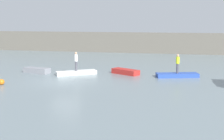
% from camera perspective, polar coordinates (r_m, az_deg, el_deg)
% --- Properties ---
extents(ground_plane, '(120.00, 120.00, 0.00)m').
position_cam_1_polar(ground_plane, '(27.52, -8.39, -2.08)').
color(ground_plane, slate).
extents(embankment_wall, '(80.00, 1.20, 3.17)m').
position_cam_1_polar(embankment_wall, '(50.83, 1.42, 4.95)').
color(embankment_wall, '#666056').
rests_on(embankment_wall, ground_plane).
extents(rowboat_grey, '(2.86, 1.62, 0.53)m').
position_cam_1_polar(rowboat_grey, '(32.43, -13.25, -0.05)').
color(rowboat_grey, gray).
rests_on(rowboat_grey, ground_plane).
extents(rowboat_white, '(3.77, 2.93, 0.36)m').
position_cam_1_polar(rowboat_white, '(30.92, -6.39, -0.46)').
color(rowboat_white, white).
rests_on(rowboat_white, ground_plane).
extents(rowboat_red, '(2.93, 2.28, 0.49)m').
position_cam_1_polar(rowboat_red, '(30.92, 2.42, -0.29)').
color(rowboat_red, red).
rests_on(rowboat_red, ground_plane).
extents(rowboat_blue, '(3.99, 2.20, 0.35)m').
position_cam_1_polar(rowboat_blue, '(29.99, 11.56, -0.90)').
color(rowboat_blue, '#2B4CAD').
rests_on(rowboat_blue, ground_plane).
extents(person_white_shirt, '(0.32, 0.32, 1.81)m').
position_cam_1_polar(person_white_shirt, '(30.75, -6.43, 1.73)').
color(person_white_shirt, '#4C4C56').
rests_on(person_white_shirt, rowboat_white).
extents(person_hiviz_shirt, '(0.32, 0.32, 1.76)m').
position_cam_1_polar(person_hiviz_shirt, '(29.82, 11.63, 1.30)').
color(person_hiviz_shirt, '#4C4C56').
rests_on(person_hiviz_shirt, rowboat_blue).
extents(mooring_buoy, '(0.47, 0.47, 0.47)m').
position_cam_1_polar(mooring_buoy, '(27.45, -19.10, -2.03)').
color(mooring_buoy, orange).
rests_on(mooring_buoy, ground_plane).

